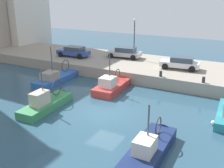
% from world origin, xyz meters
% --- Properties ---
extents(water_surface, '(80.00, 80.00, 0.00)m').
position_xyz_m(water_surface, '(0.00, 0.00, 0.00)').
color(water_surface, '#2D5166').
rests_on(water_surface, ground).
extents(quay_wall, '(9.00, 56.00, 1.20)m').
position_xyz_m(quay_wall, '(11.50, 0.00, 0.60)').
color(quay_wall, '#9E9384').
rests_on(quay_wall, ground).
extents(fishing_boat_red, '(5.52, 2.30, 4.56)m').
position_xyz_m(fishing_boat_red, '(4.84, 1.87, 0.14)').
color(fishing_boat_red, '#BC3833').
rests_on(fishing_boat_red, ground).
extents(fishing_boat_navy, '(6.39, 1.99, 4.13)m').
position_xyz_m(fishing_boat_navy, '(-3.66, -5.09, 0.11)').
color(fishing_boat_navy, navy).
rests_on(fishing_boat_navy, ground).
extents(fishing_boat_green, '(6.13, 1.92, 4.20)m').
position_xyz_m(fishing_boat_green, '(-1.35, 4.55, 0.15)').
color(fishing_boat_green, '#388951').
rests_on(fishing_boat_green, ground).
extents(fishing_boat_blue, '(6.76, 2.10, 4.65)m').
position_xyz_m(fishing_boat_blue, '(4.58, 8.34, 0.12)').
color(fishing_boat_blue, '#2D60B7').
rests_on(fishing_boat_blue, ground).
extents(parked_car_white, '(2.25, 4.22, 1.32)m').
position_xyz_m(parked_car_white, '(10.96, -2.96, 1.88)').
color(parked_car_white, silver).
rests_on(parked_car_white, quay_wall).
extents(parked_car_silver, '(2.37, 4.39, 1.33)m').
position_xyz_m(parked_car_silver, '(12.81, 4.48, 1.89)').
color(parked_car_silver, '#B7B7BC').
rests_on(parked_car_silver, quay_wall).
extents(parked_car_blue, '(2.05, 4.22, 1.30)m').
position_xyz_m(parked_car_blue, '(10.31, 10.45, 1.88)').
color(parked_car_blue, '#334C9E').
rests_on(parked_car_blue, quay_wall).
extents(mooring_bollard_mid, '(0.28, 0.28, 0.55)m').
position_xyz_m(mooring_bollard_mid, '(7.35, -6.00, 1.48)').
color(mooring_bollard_mid, '#2D2D33').
rests_on(mooring_bollard_mid, quay_wall).
extents(mooring_bollard_north, '(0.28, 0.28, 0.55)m').
position_xyz_m(mooring_bollard_north, '(7.35, -2.00, 1.48)').
color(mooring_bollard_north, '#2D2D33').
rests_on(mooring_bollard_north, quay_wall).
extents(quay_streetlamp, '(0.36, 0.36, 4.83)m').
position_xyz_m(quay_streetlamp, '(13.00, 3.31, 4.45)').
color(quay_streetlamp, '#38383D').
rests_on(quay_streetlamp, quay_wall).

